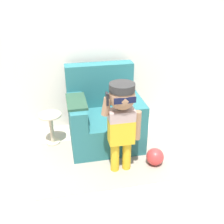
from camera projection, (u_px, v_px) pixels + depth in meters
The scene contains 7 objects.
ground_plane at pixel (119, 144), 3.55m from camera, with size 10.00×10.00×0.00m, color #BCB29E.
wall_back at pixel (108, 36), 3.54m from camera, with size 10.00×0.05×2.60m.
armchair at pixel (103, 116), 3.51m from camera, with size 0.93×0.87×0.99m.
person_child at pixel (122, 115), 2.76m from camera, with size 0.44×0.33×1.07m.
side_table at pixel (51, 126), 3.45m from camera, with size 0.29×0.29×0.43m.
rug at pixel (114, 158), 3.25m from camera, with size 1.86×1.04×0.01m.
toy_ball at pixel (155, 157), 3.12m from camera, with size 0.21×0.21×0.21m.
Camera 1 is at (-0.70, -2.88, 2.00)m, focal length 42.00 mm.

